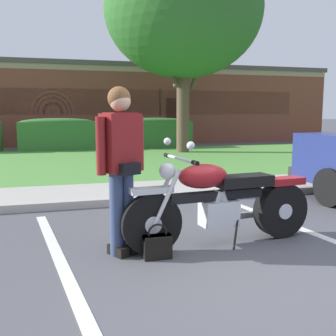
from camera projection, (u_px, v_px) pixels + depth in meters
name	position (u px, v px, depth m)	size (l,w,h in m)	color
ground_plane	(272.00, 261.00, 3.92)	(140.00, 140.00, 0.00)	#4C4C51
curb_strip	(183.00, 197.00, 6.57)	(60.00, 0.20, 0.12)	#ADA89E
concrete_walk	(169.00, 189.00, 7.38)	(60.00, 1.50, 0.08)	#ADA89E
grass_lawn	(126.00, 161.00, 11.80)	(60.00, 7.78, 0.06)	#518E3D
stall_stripe_0	(66.00, 275.00, 3.57)	(0.12, 4.40, 0.01)	silver
motorcycle	(228.00, 201.00, 4.38)	(2.24, 0.82, 1.18)	black
rider_person	(121.00, 158.00, 4.00)	(0.52, 0.40, 1.70)	black
handbag	(157.00, 245.00, 3.97)	(0.28, 0.13, 0.36)	black
shade_tree	(183.00, 10.00, 13.47)	(5.36, 5.36, 7.16)	brown
hedge_center_left	(58.00, 134.00, 14.86)	(2.79, 0.90, 1.24)	#336B2D
hedge_center_right	(153.00, 133.00, 15.85)	(3.05, 0.90, 1.24)	#336B2D
brick_building	(57.00, 105.00, 20.69)	(26.34, 8.31, 3.65)	brown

